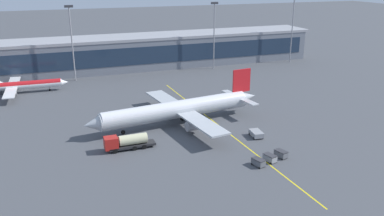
{
  "coord_description": "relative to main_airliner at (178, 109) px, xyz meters",
  "views": [
    {
      "loc": [
        -35.57,
        -82.25,
        35.9
      ],
      "look_at": [
        -3.2,
        4.25,
        4.5
      ],
      "focal_mm": 37.6,
      "sensor_mm": 36.0,
      "label": 1
    }
  ],
  "objects": [
    {
      "name": "fuel_tanker",
      "position": [
        -15.07,
        -10.41,
        -2.11
      ],
      "size": [
        10.82,
        2.78,
        3.25
      ],
      "color": "#232326",
      "rests_on": "ground_plane"
    },
    {
      "name": "apron_light_mast_2",
      "position": [
        -19.95,
        52.28,
        10.94
      ],
      "size": [
        2.8,
        0.5,
        25.56
      ],
      "color": "gray",
      "rests_on": "ground_plane"
    },
    {
      "name": "apron_light_mast_0",
      "position": [
        66.99,
        52.28,
        11.27
      ],
      "size": [
        2.8,
        0.5,
        26.19
      ],
      "color": "gray",
      "rests_on": "ground_plane"
    },
    {
      "name": "commuter_jet_near",
      "position": [
        -38.83,
        42.56,
        -1.36
      ],
      "size": [
        31.73,
        25.38,
        7.22
      ],
      "color": "white",
      "rests_on": "ground_plane"
    },
    {
      "name": "baggage_cart_2",
      "position": [
        13.56,
        -25.29,
        -3.08
      ],
      "size": [
        2.21,
        2.96,
        1.48
      ],
      "color": "#595B60",
      "rests_on": "ground_plane"
    },
    {
      "name": "main_airliner",
      "position": [
        0.0,
        0.0,
        0.0
      ],
      "size": [
        46.47,
        37.0,
        11.9
      ],
      "color": "#B2B7BC",
      "rests_on": "ground_plane"
    },
    {
      "name": "ground_plane",
      "position": [
        6.13,
        -6.29,
        -3.86
      ],
      "size": [
        700.0,
        700.0,
        0.0
      ],
      "primitive_type": "plane",
      "color": "#47494F"
    },
    {
      "name": "apron_lead_in_line",
      "position": [
        9.07,
        -4.29,
        -3.85
      ],
      "size": [
        2.47,
        79.98,
        0.01
      ],
      "primitive_type": "cube",
      "rotation": [
        0.0,
        0.0,
        0.03
      ],
      "color": "yellow",
      "rests_on": "ground_plane"
    },
    {
      "name": "baggage_cart_1",
      "position": [
        10.48,
        -26.14,
        -3.08
      ],
      "size": [
        2.21,
        2.96,
        1.48
      ],
      "color": "gray",
      "rests_on": "ground_plane"
    },
    {
      "name": "baggage_cart_0",
      "position": [
        7.39,
        -27.0,
        -3.08
      ],
      "size": [
        2.21,
        2.96,
        1.48
      ],
      "color": "#595B60",
      "rests_on": "ground_plane"
    },
    {
      "name": "terminal_building",
      "position": [
        -10.66,
        64.24,
        2.43
      ],
      "size": [
        177.37,
        17.23,
        12.55
      ],
      "color": "slate",
      "rests_on": "ground_plane"
    },
    {
      "name": "apron_light_mast_1",
      "position": [
        32.21,
        52.28,
        10.8
      ],
      "size": [
        2.8,
        0.5,
        25.28
      ],
      "color": "gray",
      "rests_on": "ground_plane"
    },
    {
      "name": "pushback_tug",
      "position": [
        14.15,
        -13.97,
        -3.01
      ],
      "size": [
        2.69,
        4.02,
        1.4
      ],
      "color": "gray",
      "rests_on": "ground_plane"
    }
  ]
}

